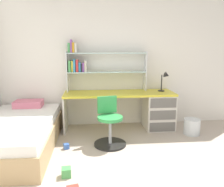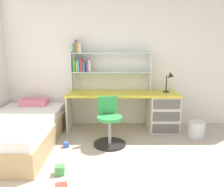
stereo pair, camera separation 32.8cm
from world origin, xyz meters
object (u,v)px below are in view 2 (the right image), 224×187
object	(u,v)px
waste_bin	(196,129)
toy_block_green_3	(60,170)
bookshelf_hutch	(98,63)
desk_lamp	(170,79)
bed_platform	(20,130)
swivel_chair	(109,127)
desk	(152,109)
toy_block_blue_1	(66,145)

from	to	relation	value
waste_bin	toy_block_green_3	distance (m)	2.44
bookshelf_hutch	toy_block_green_3	world-z (taller)	bookshelf_hutch
desk_lamp	bed_platform	xyz separation A→B (m)	(-2.58, -0.72, -0.74)
bookshelf_hutch	toy_block_green_3	distance (m)	2.19
swivel_chair	desk_lamp	bearing A→B (deg)	32.49
swivel_chair	bed_platform	distance (m)	1.45
desk	desk_lamp	bearing A→B (deg)	2.99
bed_platform	toy_block_green_3	xyz separation A→B (m)	(0.85, -0.90, -0.18)
toy_block_blue_1	toy_block_green_3	distance (m)	0.79
bed_platform	waste_bin	world-z (taller)	bed_platform
waste_bin	toy_block_blue_1	bearing A→B (deg)	-169.50
bookshelf_hutch	swivel_chair	xyz separation A→B (m)	(0.22, -0.90, -0.96)
bookshelf_hutch	waste_bin	world-z (taller)	bookshelf_hutch
desk	toy_block_green_3	distance (m)	2.16
bookshelf_hutch	toy_block_blue_1	xyz separation A→B (m)	(-0.46, -1.01, -1.22)
swivel_chair	waste_bin	size ratio (longest dim) A/B	2.66
bookshelf_hutch	toy_block_blue_1	bearing A→B (deg)	-114.53
bookshelf_hutch	bed_platform	bearing A→B (deg)	-143.75
desk	desk_lamp	world-z (taller)	desk_lamp
bookshelf_hutch	bed_platform	xyz separation A→B (m)	(-1.22, -0.90, -1.02)
bookshelf_hutch	swivel_chair	bearing A→B (deg)	-75.94
waste_bin	toy_block_blue_1	distance (m)	2.25
desk_lamp	swivel_chair	distance (m)	1.50
desk_lamp	bed_platform	world-z (taller)	desk_lamp
bookshelf_hutch	desk_lamp	world-z (taller)	bookshelf_hutch
toy_block_blue_1	desk_lamp	bearing A→B (deg)	24.63
bookshelf_hutch	desk_lamp	bearing A→B (deg)	-7.35
swivel_chair	toy_block_blue_1	bearing A→B (deg)	-170.71
bookshelf_hutch	bed_platform	world-z (taller)	bookshelf_hutch
desk	swivel_chair	bearing A→B (deg)	-138.58
bookshelf_hutch	swivel_chair	size ratio (longest dim) A/B	1.99
bookshelf_hutch	desk	bearing A→B (deg)	-10.67
swivel_chair	bed_platform	world-z (taller)	swivel_chair
desk	desk_lamp	distance (m)	0.66
desk	toy_block_blue_1	bearing A→B (deg)	-151.18
desk_lamp	waste_bin	xyz separation A→B (m)	(0.39, -0.42, -0.83)
bookshelf_hutch	toy_block_blue_1	size ratio (longest dim) A/B	19.49
desk_lamp	bed_platform	distance (m)	2.78
bookshelf_hutch	waste_bin	size ratio (longest dim) A/B	5.28
swivel_chair	waste_bin	xyz separation A→B (m)	(1.52, 0.30, -0.16)
bookshelf_hutch	waste_bin	xyz separation A→B (m)	(1.75, -0.60, -1.11)
waste_bin	desk_lamp	bearing A→B (deg)	132.66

